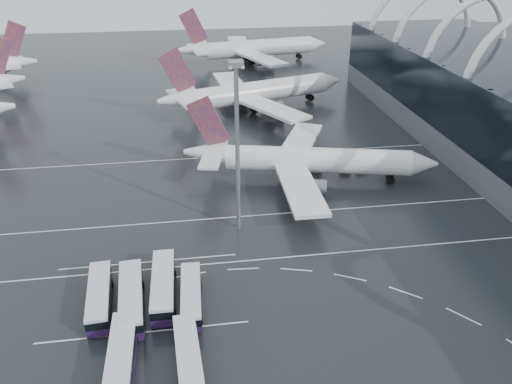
{
  "coord_description": "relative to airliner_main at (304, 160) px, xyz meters",
  "views": [
    {
      "loc": [
        -16.59,
        -67.38,
        47.32
      ],
      "look_at": [
        -5.34,
        8.15,
        7.0
      ],
      "focal_mm": 35.0,
      "sensor_mm": 36.0,
      "label": 1
    }
  ],
  "objects": [
    {
      "name": "ground",
      "position": [
        -7.49,
        -25.39,
        -4.49
      ],
      "size": [
        420.0,
        420.0,
        0.0
      ],
      "primitive_type": "plane",
      "color": "black",
      "rests_on": "ground"
    },
    {
      "name": "lane_marking_near",
      "position": [
        -7.49,
        -27.39,
        -4.48
      ],
      "size": [
        120.0,
        0.25,
        0.01
      ],
      "primitive_type": "cube",
      "color": "white",
      "rests_on": "ground"
    },
    {
      "name": "lane_marking_mid",
      "position": [
        -7.49,
        -13.39,
        -4.48
      ],
      "size": [
        120.0,
        0.25,
        0.01
      ],
      "primitive_type": "cube",
      "color": "white",
      "rests_on": "ground"
    },
    {
      "name": "lane_marking_far",
      "position": [
        -7.49,
        14.61,
        -4.48
      ],
      "size": [
        120.0,
        0.25,
        0.01
      ],
      "primitive_type": "cube",
      "color": "white",
      "rests_on": "ground"
    },
    {
      "name": "bus_bay_line_south",
      "position": [
        -31.49,
        -41.39,
        -4.48
      ],
      "size": [
        28.0,
        0.25,
        0.01
      ],
      "primitive_type": "cube",
      "color": "white",
      "rests_on": "ground"
    },
    {
      "name": "bus_bay_line_north",
      "position": [
        -31.49,
        -25.39,
        -4.48
      ],
      "size": [
        28.0,
        0.25,
        0.01
      ],
      "primitive_type": "cube",
      "color": "white",
      "rests_on": "ground"
    },
    {
      "name": "airliner_main",
      "position": [
        0.0,
        0.0,
        0.0
      ],
      "size": [
        52.54,
        45.37,
        17.93
      ],
      "rotation": [
        0.0,
        0.0,
        -0.23
      ],
      "color": "white",
      "rests_on": "ground"
    },
    {
      "name": "airliner_gate_b",
      "position": [
        -4.25,
        47.73,
        0.61
      ],
      "size": [
        57.51,
        51.05,
        20.38
      ],
      "rotation": [
        0.0,
        0.0,
        0.31
      ],
      "color": "white",
      "rests_on": "ground"
    },
    {
      "name": "airliner_gate_c",
      "position": [
        3.7,
        105.75,
        0.97
      ],
      "size": [
        61.2,
        55.74,
        21.84
      ],
      "rotation": [
        0.0,
        0.0,
        0.17
      ],
      "color": "white",
      "rests_on": "ground"
    },
    {
      "name": "bus_row_near_a",
      "position": [
        -37.71,
        -35.32,
        -2.72
      ],
      "size": [
        3.98,
        13.29,
        3.22
      ],
      "rotation": [
        0.0,
        0.0,
        1.65
      ],
      "color": "#23133C",
      "rests_on": "ground"
    },
    {
      "name": "bus_row_near_b",
      "position": [
        -33.24,
        -36.42,
        -2.6
      ],
      "size": [
        4.18,
        14.19,
        3.45
      ],
      "rotation": [
        0.0,
        0.0,
        1.64
      ],
      "color": "#23133C",
      "rests_on": "ground"
    },
    {
      "name": "bus_row_near_c",
      "position": [
        -28.89,
        -34.36,
        -2.6
      ],
      "size": [
        3.45,
        13.99,
        3.44
      ],
      "rotation": [
        0.0,
        0.0,
        1.56
      ],
      "color": "#23133C",
      "rests_on": "ground"
    },
    {
      "name": "bus_row_near_d",
      "position": [
        -24.99,
        -36.89,
        -2.83
      ],
      "size": [
        3.2,
        12.33,
        3.02
      ],
      "rotation": [
        0.0,
        0.0,
        1.54
      ],
      "color": "#23133C",
      "rests_on": "ground"
    },
    {
      "name": "bus_row_far_a",
      "position": [
        -33.64,
        -47.39,
        -2.69
      ],
      "size": [
        3.22,
        13.32,
        3.28
      ],
      "rotation": [
        0.0,
        0.0,
        1.57
      ],
      "color": "#23133C",
      "rests_on": "ground"
    },
    {
      "name": "bus_row_far_c",
      "position": [
        -25.69,
        -48.49,
        -2.78
      ],
      "size": [
        3.63,
        12.75,
        3.1
      ],
      "rotation": [
        0.0,
        0.0,
        1.63
      ],
      "color": "#23133C",
      "rests_on": "ground"
    },
    {
      "name": "floodlight_mast",
      "position": [
        -15.92,
        -17.07,
        14.15
      ],
      "size": [
        2.27,
        2.27,
        29.64
      ],
      "color": "gray",
      "rests_on": "ground"
    },
    {
      "name": "gse_cart_belly_b",
      "position": [
        13.79,
        2.73,
        -3.8
      ],
      "size": [
        2.53,
        1.49,
        1.38
      ],
      "primitive_type": "cube",
      "color": "slate",
      "rests_on": "ground"
    },
    {
      "name": "gse_cart_belly_c",
      "position": [
        -3.84,
        -12.02,
        -3.82
      ],
      "size": [
        2.45,
        1.45,
        1.34
      ],
      "primitive_type": "cube",
      "color": "#B98B18",
      "rests_on": "ground"
    },
    {
      "name": "gse_cart_belly_d",
      "position": [
        23.61,
        3.01,
        -3.92
      ],
      "size": [
        2.08,
        1.23,
        1.14
      ],
      "primitive_type": "cube",
      "color": "slate",
      "rests_on": "ground"
    },
    {
      "name": "gse_cart_belly_e",
      "position": [
        9.97,
        2.49,
        -3.85
      ],
      "size": [
        2.35,
        1.39,
        1.28
      ],
      "primitive_type": "cube",
      "color": "#B98B18",
      "rests_on": "ground"
    }
  ]
}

